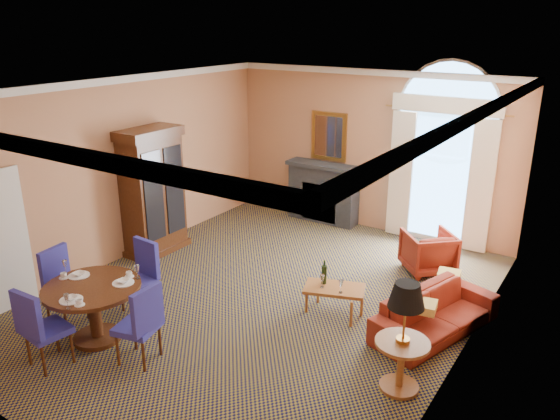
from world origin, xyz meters
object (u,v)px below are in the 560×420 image
Objects in this scene: coffee_table at (333,288)px; side_table at (404,324)px; dining_table at (93,301)px; armoire at (153,194)px; sofa at (436,313)px; armchair at (428,252)px.

side_table reaches higher than coffee_table.
coffee_table is (2.34, 2.34, -0.17)m from dining_table.
sofa is at bearing 0.73° from armoire.
side_table is (5.32, -1.36, -0.25)m from armoire.
coffee_table is 1.88m from side_table.
dining_table is 3.31m from coffee_table.
dining_table is 4.01m from side_table.
sofa is (3.75, 2.68, -0.30)m from dining_table.
dining_table reaches higher than coffee_table.
side_table is (0.05, -1.43, 0.58)m from sofa.
side_table reaches higher than dining_table.
sofa is at bearing 92.00° from side_table.
sofa is 1.54m from side_table.
armoire is 1.17× the size of sofa.
side_table is at bearing 18.18° from dining_table.
coffee_table is (-1.41, -0.34, 0.13)m from sofa.
sofa is 1.47× the size of side_table.
armchair is at bearing 22.61° from armoire.
armoire reaches higher than coffee_table.
armoire is at bearing 156.16° from coffee_table.
armchair is at bearing 103.63° from side_table.
dining_table reaches higher than sofa.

